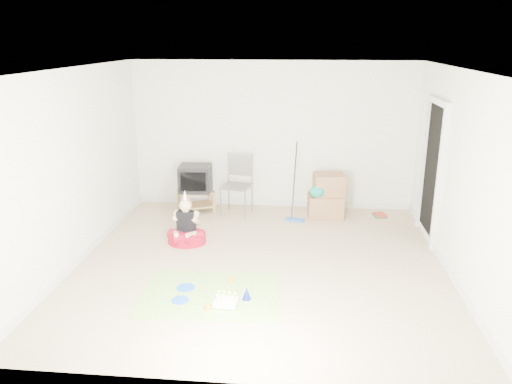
# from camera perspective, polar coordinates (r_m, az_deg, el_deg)

# --- Properties ---
(ground) EXTENTS (5.00, 5.00, 0.00)m
(ground) POSITION_cam_1_polar(r_m,az_deg,el_deg) (6.92, 0.51, -8.15)
(ground) COLOR #C2AB8B
(ground) RESTS_ON ground
(doorway_recess) EXTENTS (0.02, 0.90, 2.05)m
(doorway_recess) POSITION_cam_1_polar(r_m,az_deg,el_deg) (7.92, 19.53, 2.04)
(doorway_recess) COLOR black
(doorway_recess) RESTS_ON ground
(tv_stand) EXTENTS (0.72, 0.61, 0.39)m
(tv_stand) POSITION_cam_1_polar(r_m,az_deg,el_deg) (8.87, -6.85, -0.82)
(tv_stand) COLOR olive
(tv_stand) RESTS_ON ground
(crt_tv) EXTENTS (0.56, 0.47, 0.46)m
(crt_tv) POSITION_cam_1_polar(r_m,az_deg,el_deg) (8.76, -6.94, 1.57)
(crt_tv) COLOR black
(crt_tv) RESTS_ON tv_stand
(folding_chair) EXTENTS (0.55, 0.53, 1.05)m
(folding_chair) POSITION_cam_1_polar(r_m,az_deg,el_deg) (8.61, -2.24, 0.67)
(folding_chair) COLOR gray
(folding_chair) RESTS_ON ground
(cardboard_boxes) EXTENTS (0.64, 0.52, 0.75)m
(cardboard_boxes) POSITION_cam_1_polar(r_m,az_deg,el_deg) (8.64, 8.04, -0.49)
(cardboard_boxes) COLOR #986C49
(cardboard_boxes) RESTS_ON ground
(floor_mop) EXTENTS (0.33, 0.43, 1.29)m
(floor_mop) POSITION_cam_1_polar(r_m,az_deg,el_deg) (8.39, 4.50, -1.64)
(floor_mop) COLOR blue
(floor_mop) RESTS_ON ground
(book_pile) EXTENTS (0.23, 0.27, 0.05)m
(book_pile) POSITION_cam_1_polar(r_m,az_deg,el_deg) (8.90, 13.98, -2.57)
(book_pile) COLOR #236943
(book_pile) RESTS_ON ground
(seated_woman) EXTENTS (0.59, 0.59, 0.83)m
(seated_woman) POSITION_cam_1_polar(r_m,az_deg,el_deg) (7.58, -7.94, -4.49)
(seated_woman) COLOR #AE1027
(seated_woman) RESTS_ON ground
(party_mat) EXTENTS (1.72, 1.28, 0.01)m
(party_mat) POSITION_cam_1_polar(r_m,az_deg,el_deg) (6.18, -5.26, -11.53)
(party_mat) COLOR #E73070
(party_mat) RESTS_ON ground
(birthday_cake) EXTENTS (0.29, 0.24, 0.14)m
(birthday_cake) POSITION_cam_1_polar(r_m,az_deg,el_deg) (5.91, -3.44, -12.54)
(birthday_cake) COLOR white
(birthday_cake) RESTS_ON party_mat
(blue_plate_near) EXTENTS (0.30, 0.30, 0.01)m
(blue_plate_near) POSITION_cam_1_polar(r_m,az_deg,el_deg) (6.33, -8.04, -10.76)
(blue_plate_near) COLOR blue
(blue_plate_near) RESTS_ON party_mat
(blue_plate_far) EXTENTS (0.26, 0.26, 0.01)m
(blue_plate_far) POSITION_cam_1_polar(r_m,az_deg,el_deg) (6.07, -8.66, -12.12)
(blue_plate_far) COLOR blue
(blue_plate_far) RESTS_ON party_mat
(orange_cup_near) EXTENTS (0.06, 0.06, 0.07)m
(orange_cup_near) POSITION_cam_1_polar(r_m,az_deg,el_deg) (6.41, -2.93, -9.97)
(orange_cup_near) COLOR orange
(orange_cup_near) RESTS_ON party_mat
(orange_cup_far) EXTENTS (0.07, 0.07, 0.07)m
(orange_cup_far) POSITION_cam_1_polar(r_m,az_deg,el_deg) (5.84, -5.54, -12.93)
(orange_cup_far) COLOR orange
(orange_cup_far) RESTS_ON party_mat
(blue_party_hat) EXTENTS (0.14, 0.14, 0.15)m
(blue_party_hat) POSITION_cam_1_polar(r_m,az_deg,el_deg) (6.00, -1.07, -11.50)
(blue_party_hat) COLOR #181DA9
(blue_party_hat) RESTS_ON party_mat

